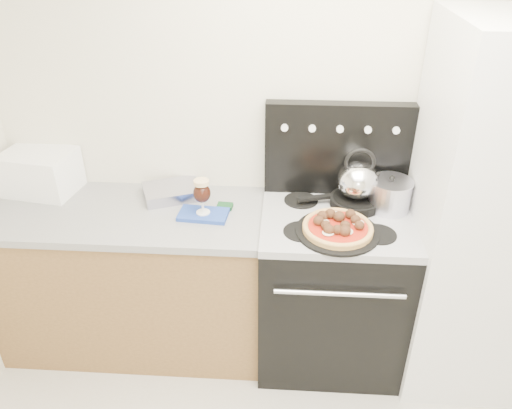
# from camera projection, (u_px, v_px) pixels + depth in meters

# --- Properties ---
(room_shell) EXTENTS (3.52, 3.01, 2.52)m
(room_shell) POSITION_uv_depth(u_px,v_px,m) (341.00, 274.00, 1.59)
(room_shell) COLOR beige
(room_shell) RESTS_ON ground
(base_cabinet) EXTENTS (1.45, 0.60, 0.86)m
(base_cabinet) POSITION_uv_depth(u_px,v_px,m) (135.00, 281.00, 2.84)
(base_cabinet) COLOR brown
(base_cabinet) RESTS_ON ground
(countertop) EXTENTS (1.48, 0.63, 0.04)m
(countertop) POSITION_uv_depth(u_px,v_px,m) (124.00, 214.00, 2.62)
(countertop) COLOR gray
(countertop) RESTS_ON base_cabinet
(stove_body) EXTENTS (0.76, 0.65, 0.88)m
(stove_body) POSITION_uv_depth(u_px,v_px,m) (330.00, 290.00, 2.76)
(stove_body) COLOR black
(stove_body) RESTS_ON ground
(cooktop) EXTENTS (0.76, 0.65, 0.04)m
(cooktop) POSITION_uv_depth(u_px,v_px,m) (337.00, 220.00, 2.52)
(cooktop) COLOR #ADADB2
(cooktop) RESTS_ON stove_body
(backguard) EXTENTS (0.76, 0.08, 0.50)m
(backguard) POSITION_uv_depth(u_px,v_px,m) (337.00, 149.00, 2.62)
(backguard) COLOR black
(backguard) RESTS_ON cooktop
(fridge) EXTENTS (0.64, 0.68, 1.90)m
(fridge) POSITION_uv_depth(u_px,v_px,m) (482.00, 219.00, 2.44)
(fridge) COLOR silver
(fridge) RESTS_ON ground
(toaster_oven) EXTENTS (0.41, 0.33, 0.23)m
(toaster_oven) POSITION_uv_depth(u_px,v_px,m) (41.00, 172.00, 2.73)
(toaster_oven) COLOR white
(toaster_oven) RESTS_ON countertop
(foil_sheet) EXTENTS (0.36, 0.32, 0.06)m
(foil_sheet) POSITION_uv_depth(u_px,v_px,m) (172.00, 191.00, 2.72)
(foil_sheet) COLOR silver
(foil_sheet) RESTS_ON countertop
(oven_mitt) EXTENTS (0.26, 0.16, 0.02)m
(oven_mitt) POSITION_uv_depth(u_px,v_px,m) (203.00, 215.00, 2.55)
(oven_mitt) COLOR #2443A9
(oven_mitt) RESTS_ON countertop
(beer_glass) EXTENTS (0.10, 0.10, 0.19)m
(beer_glass) POSITION_uv_depth(u_px,v_px,m) (202.00, 197.00, 2.49)
(beer_glass) COLOR black
(beer_glass) RESTS_ON oven_mitt
(pizza_pan) EXTENTS (0.50, 0.50, 0.01)m
(pizza_pan) POSITION_uv_depth(u_px,v_px,m) (337.00, 232.00, 2.38)
(pizza_pan) COLOR black
(pizza_pan) RESTS_ON cooktop
(pizza) EXTENTS (0.42, 0.42, 0.05)m
(pizza) POSITION_uv_depth(u_px,v_px,m) (338.00, 226.00, 2.37)
(pizza) COLOR #DCBB69
(pizza) RESTS_ON pizza_pan
(skillet) EXTENTS (0.32, 0.32, 0.05)m
(skillet) POSITION_uv_depth(u_px,v_px,m) (355.00, 202.00, 2.60)
(skillet) COLOR black
(skillet) RESTS_ON cooktop
(tea_kettle) EXTENTS (0.21, 0.21, 0.23)m
(tea_kettle) POSITION_uv_depth(u_px,v_px,m) (358.00, 178.00, 2.53)
(tea_kettle) COLOR silver
(tea_kettle) RESTS_ON skillet
(stock_pot) EXTENTS (0.27, 0.27, 0.15)m
(stock_pot) POSITION_uv_depth(u_px,v_px,m) (390.00, 196.00, 2.54)
(stock_pot) COLOR silver
(stock_pot) RESTS_ON cooktop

